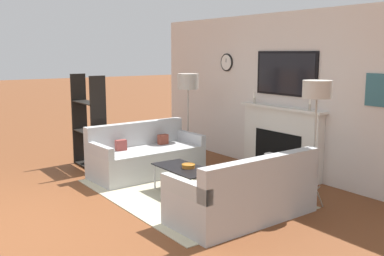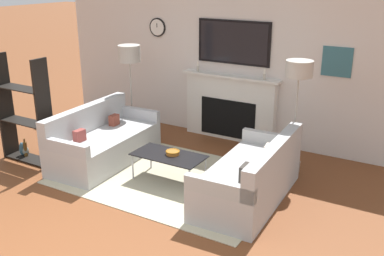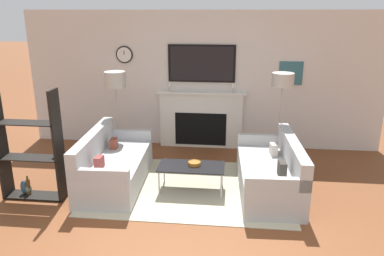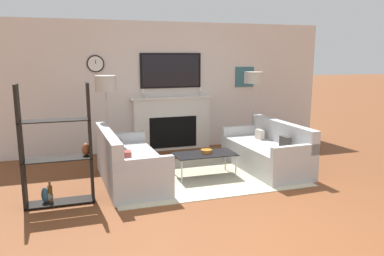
{
  "view_description": "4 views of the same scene",
  "coord_description": "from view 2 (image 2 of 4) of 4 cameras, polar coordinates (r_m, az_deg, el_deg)",
  "views": [
    {
      "loc": [
        5.21,
        -1.11,
        2.04
      ],
      "look_at": [
        -0.05,
        2.6,
        0.95
      ],
      "focal_mm": 42.0,
      "sensor_mm": 36.0,
      "label": 1
    },
    {
      "loc": [
        3.24,
        -2.4,
        2.83
      ],
      "look_at": [
        0.23,
        2.7,
        0.75
      ],
      "focal_mm": 42.0,
      "sensor_mm": 36.0,
      "label": 2
    },
    {
      "loc": [
        0.61,
        -2.86,
        2.68
      ],
      "look_at": [
        0.01,
        2.6,
        0.95
      ],
      "focal_mm": 35.0,
      "sensor_mm": 36.0,
      "label": 3
    },
    {
      "loc": [
        -2.05,
        -3.27,
        2.01
      ],
      "look_at": [
        0.02,
        3.07,
        0.71
      ],
      "focal_mm": 35.0,
      "sensor_mm": 36.0,
      "label": 4
    }
  ],
  "objects": [
    {
      "name": "shelf_unit",
      "position": [
        7.31,
        -20.39,
        1.32
      ],
      "size": [
        0.91,
        0.28,
        1.66
      ],
      "color": "black",
      "rests_on": "ground_plane"
    },
    {
      "name": "floor_lamp_left",
      "position": [
        7.65,
        -7.96,
        9.17
      ],
      "size": [
        0.38,
        0.38,
        1.67
      ],
      "color": "#9E998E",
      "rests_on": "ground_plane"
    },
    {
      "name": "coffee_table",
      "position": [
        6.29,
        -2.99,
        -3.65
      ],
      "size": [
        1.02,
        0.52,
        0.4
      ],
      "color": "black",
      "rests_on": "ground_plane"
    },
    {
      "name": "area_rug",
      "position": [
        6.51,
        -2.76,
        -6.38
      ],
      "size": [
        3.09,
        2.16,
        0.01
      ],
      "color": "#B8B192",
      "rests_on": "ground_plane"
    },
    {
      "name": "couch_left",
      "position": [
        7.09,
        -11.25,
        -1.9
      ],
      "size": [
        0.94,
        1.89,
        0.86
      ],
      "color": "#AFB0B0",
      "rests_on": "ground_plane"
    },
    {
      "name": "fireplace_wall",
      "position": [
        7.78,
        5.28,
        7.33
      ],
      "size": [
        7.1,
        0.28,
        2.7
      ],
      "color": "silver",
      "rests_on": "ground_plane"
    },
    {
      "name": "decorative_bowl",
      "position": [
        6.27,
        -2.46,
        -3.1
      ],
      "size": [
        0.2,
        0.2,
        0.06
      ],
      "color": "#AE6423",
      "rests_on": "coffee_table"
    },
    {
      "name": "floor_lamp_right",
      "position": [
        6.29,
        13.45,
        7.03
      ],
      "size": [
        0.37,
        0.37,
        1.69
      ],
      "color": "#9E998E",
      "rests_on": "ground_plane"
    },
    {
      "name": "couch_right",
      "position": [
        5.85,
        7.51,
        -6.44
      ],
      "size": [
        0.93,
        1.9,
        0.84
      ],
      "color": "#AFB0B0",
      "rests_on": "ground_plane"
    }
  ]
}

